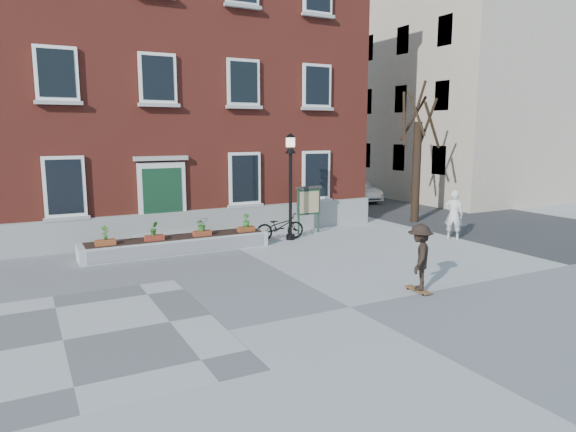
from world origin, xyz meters
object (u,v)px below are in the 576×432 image
lamp_post (290,172)px  parked_car (358,190)px  bystander (454,215)px  skateboarder (420,257)px  bicycle (280,226)px  notice_board (309,202)px

lamp_post → parked_car: bearing=41.9°
bystander → skateboarder: 7.00m
bicycle → skateboarder: size_ratio=1.10×
notice_board → bicycle: bearing=-160.5°
notice_board → skateboarder: bearing=-99.7°
bystander → lamp_post: lamp_post is taller
parked_car → skateboarder: (-8.68, -14.76, 0.28)m
bicycle → lamp_post: 2.08m
parked_car → notice_board: 10.13m
parked_car → bystander: (-3.15, -10.46, 0.31)m
notice_board → skateboarder: notice_board is taller
bicycle → bystander: bystander is taller
parked_car → bystander: size_ratio=2.03×
notice_board → skateboarder: 7.93m
notice_board → bystander: bearing=-39.9°
parked_car → bystander: bystander is taller
skateboarder → bystander: bearing=37.9°
bicycle → parked_car: size_ratio=0.51×
bicycle → notice_board: notice_board is taller
parked_car → lamp_post: 11.64m
bicycle → parked_car: 11.64m
bystander → skateboarder: bystander is taller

